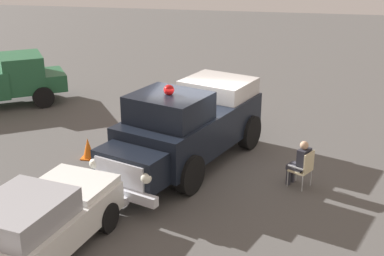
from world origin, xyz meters
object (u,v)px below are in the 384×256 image
(lawn_chair_near_truck, at_px, (304,167))
(traffic_cone, at_px, (88,149))
(classic_hot_rod, at_px, (35,224))
(vintage_fire_truck, at_px, (188,125))
(lawn_chair_by_car, at_px, (140,116))
(lawn_chair_spare, at_px, (105,168))
(spectator_seated, at_px, (300,162))

(lawn_chair_near_truck, distance_m, traffic_cone, 6.28)
(classic_hot_rod, xyz_separation_m, lawn_chair_near_truck, (-5.44, -4.19, -0.16))
(vintage_fire_truck, height_order, lawn_chair_near_truck, vintage_fire_truck)
(classic_hot_rod, height_order, traffic_cone, classic_hot_rod)
(classic_hot_rod, xyz_separation_m, traffic_cone, (0.79, -4.94, -0.44))
(traffic_cone, bearing_deg, lawn_chair_near_truck, 173.15)
(lawn_chair_by_car, height_order, lawn_chair_spare, same)
(classic_hot_rod, bearing_deg, traffic_cone, -80.95)
(classic_hot_rod, relative_size, lawn_chair_near_truck, 4.56)
(lawn_chair_by_car, xyz_separation_m, lawn_chair_spare, (-0.22, 4.07, 0.00))
(classic_hot_rod, height_order, lawn_chair_near_truck, classic_hot_rod)
(vintage_fire_truck, distance_m, lawn_chair_spare, 2.73)
(lawn_chair_near_truck, bearing_deg, traffic_cone, -6.85)
(spectator_seated, relative_size, traffic_cone, 2.03)
(vintage_fire_truck, xyz_separation_m, spectator_seated, (-3.15, 0.86, -0.50))
(vintage_fire_truck, height_order, traffic_cone, vintage_fire_truck)
(lawn_chair_near_truck, distance_m, lawn_chair_by_car, 6.11)
(classic_hot_rod, relative_size, lawn_chair_by_car, 4.56)
(vintage_fire_truck, distance_m, traffic_cone, 3.10)
(spectator_seated, bearing_deg, lawn_chair_spare, 12.43)
(spectator_seated, bearing_deg, traffic_cone, -6.34)
(lawn_chair_near_truck, relative_size, lawn_chair_spare, 1.00)
(traffic_cone, bearing_deg, spectator_seated, 173.66)
(vintage_fire_truck, relative_size, lawn_chair_spare, 6.21)
(lawn_chair_by_car, distance_m, traffic_cone, 2.49)
(lawn_chair_by_car, xyz_separation_m, spectator_seated, (-5.18, 2.97, 0.11))
(classic_hot_rod, distance_m, lawn_chair_by_car, 7.24)
(lawn_chair_spare, height_order, traffic_cone, lawn_chair_spare)
(vintage_fire_truck, bearing_deg, spectator_seated, 164.82)
(lawn_chair_spare, bearing_deg, classic_hot_rod, 83.39)
(lawn_chair_spare, distance_m, spectator_seated, 5.08)
(vintage_fire_truck, xyz_separation_m, classic_hot_rod, (2.17, 5.12, -0.45))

